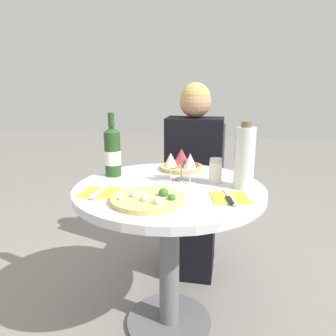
# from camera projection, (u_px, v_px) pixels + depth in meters

# --- Properties ---
(ground_plane) EXTENTS (12.00, 12.00, 0.00)m
(ground_plane) POSITION_uv_depth(u_px,v_px,m) (169.00, 323.00, 1.70)
(ground_plane) COLOR gray
(ground_plane) RESTS_ON ground
(dining_table) EXTENTS (0.88, 0.88, 0.75)m
(dining_table) POSITION_uv_depth(u_px,v_px,m) (169.00, 219.00, 1.55)
(dining_table) COLOR slate
(dining_table) RESTS_ON ground_plane
(chair_behind_diner) EXTENTS (0.39, 0.39, 0.94)m
(chair_behind_diner) POSITION_uv_depth(u_px,v_px,m) (195.00, 192.00, 2.30)
(chair_behind_diner) COLOR slate
(chair_behind_diner) RESTS_ON ground_plane
(seated_diner) EXTENTS (0.37, 0.44, 1.21)m
(seated_diner) POSITION_uv_depth(u_px,v_px,m) (192.00, 186.00, 2.14)
(seated_diner) COLOR black
(seated_diner) RESTS_ON ground_plane
(pizza_large) EXTENTS (0.30, 0.30, 0.05)m
(pizza_large) POSITION_uv_depth(u_px,v_px,m) (148.00, 199.00, 1.31)
(pizza_large) COLOR #DBB26B
(pizza_large) RESTS_ON dining_table
(pizza_small_far) EXTENTS (0.24, 0.24, 0.05)m
(pizza_small_far) POSITION_uv_depth(u_px,v_px,m) (182.00, 167.00, 1.79)
(pizza_small_far) COLOR tan
(pizza_small_far) RESTS_ON dining_table
(wine_bottle) EXTENTS (0.08, 0.08, 0.32)m
(wine_bottle) POSITION_uv_depth(u_px,v_px,m) (113.00, 152.00, 1.65)
(wine_bottle) COLOR #23471E
(wine_bottle) RESTS_ON dining_table
(tall_carafe) EXTENTS (0.09, 0.09, 0.30)m
(tall_carafe) POSITION_uv_depth(u_px,v_px,m) (245.00, 157.00, 1.45)
(tall_carafe) COLOR silver
(tall_carafe) RESTS_ON dining_table
(sugar_shaker) EXTENTS (0.06, 0.06, 0.12)m
(sugar_shaker) POSITION_uv_depth(u_px,v_px,m) (215.00, 171.00, 1.55)
(sugar_shaker) COLOR silver
(sugar_shaker) RESTS_ON dining_table
(wine_glass_front_right) EXTENTS (0.07, 0.07, 0.14)m
(wine_glass_front_right) POSITION_uv_depth(u_px,v_px,m) (190.00, 162.00, 1.54)
(wine_glass_front_right) COLOR silver
(wine_glass_front_right) RESTS_ON dining_table
(wine_glass_center) EXTENTS (0.08, 0.08, 0.16)m
(wine_glass_center) POSITION_uv_depth(u_px,v_px,m) (181.00, 157.00, 1.58)
(wine_glass_center) COLOR silver
(wine_glass_center) RESTS_ON dining_table
(wine_glass_front_left) EXTENTS (0.07, 0.07, 0.14)m
(wine_glass_front_left) POSITION_uv_depth(u_px,v_px,m) (171.00, 160.00, 1.56)
(wine_glass_front_left) COLOR silver
(wine_glass_front_left) RESTS_ON dining_table
(place_setting_left) EXTENTS (0.15, 0.19, 0.01)m
(place_setting_left) POSITION_uv_depth(u_px,v_px,m) (99.00, 192.00, 1.41)
(place_setting_left) COLOR yellow
(place_setting_left) RESTS_ON dining_table
(place_setting_right) EXTENTS (0.18, 0.19, 0.01)m
(place_setting_right) POSITION_uv_depth(u_px,v_px,m) (230.00, 198.00, 1.35)
(place_setting_right) COLOR yellow
(place_setting_right) RESTS_ON dining_table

